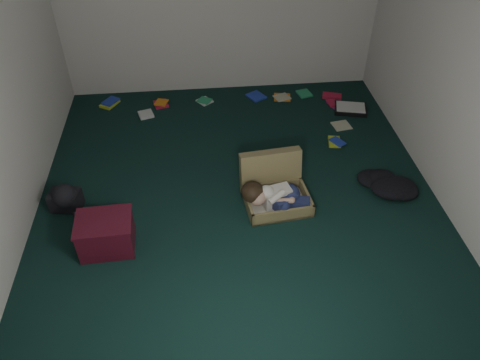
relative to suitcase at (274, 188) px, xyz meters
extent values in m
plane|color=black|center=(-0.35, 0.06, -0.14)|extent=(4.50, 4.50, 0.00)
plane|color=silver|center=(-0.35, -2.19, 1.16)|extent=(4.50, 0.00, 4.50)
plane|color=silver|center=(1.65, 0.06, 1.16)|extent=(0.00, 4.50, 4.50)
cube|color=olive|center=(0.01, -0.12, -0.07)|extent=(0.66, 0.51, 0.14)
cube|color=beige|center=(0.01, -0.12, -0.10)|extent=(0.61, 0.45, 0.02)
cube|color=olive|center=(-0.02, 0.16, 0.09)|extent=(0.64, 0.26, 0.46)
cube|color=white|center=(0.00, -0.14, 0.02)|extent=(0.29, 0.21, 0.20)
sphere|color=tan|center=(-0.20, -0.19, 0.07)|extent=(0.17, 0.17, 0.17)
ellipsoid|color=black|center=(-0.24, -0.15, 0.10)|extent=(0.22, 0.23, 0.19)
ellipsoid|color=#1F274E|center=(0.13, -0.12, 0.02)|extent=(0.20, 0.23, 0.19)
cube|color=#1F274E|center=(0.07, -0.23, 0.01)|extent=(0.26, 0.21, 0.12)
cube|color=#1F274E|center=(0.20, -0.22, -0.01)|extent=(0.23, 0.15, 0.10)
sphere|color=white|center=(0.28, -0.18, -0.03)|extent=(0.10, 0.10, 0.10)
sphere|color=white|center=(0.29, -0.25, -0.04)|extent=(0.09, 0.09, 0.09)
cylinder|color=tan|center=(0.05, -0.25, 0.06)|extent=(0.17, 0.07, 0.06)
cube|color=#460E1C|center=(-1.59, -0.49, 0.02)|extent=(0.48, 0.38, 0.31)
cube|color=#460E1C|center=(-1.59, -0.49, 0.19)|extent=(0.50, 0.40, 0.02)
cube|color=black|center=(1.24, 1.55, -0.11)|extent=(0.46, 0.39, 0.05)
cube|color=white|center=(1.24, 1.55, -0.08)|extent=(0.41, 0.34, 0.01)
cube|color=#B5CD24|center=(-1.85, 2.01, -0.13)|extent=(0.21, 0.15, 0.02)
cube|color=#BA1838|center=(-1.18, 1.93, -0.13)|extent=(0.26, 0.25, 0.02)
cube|color=silver|center=(-0.61, 1.96, -0.13)|extent=(0.21, 0.24, 0.02)
cube|color=#1F37AC|center=(0.08, 2.01, -0.13)|extent=(0.22, 0.25, 0.02)
cube|color=orange|center=(0.42, 1.95, -0.13)|extent=(0.26, 0.24, 0.02)
cube|color=#299761|center=(0.74, 2.01, -0.13)|extent=(0.22, 0.17, 0.02)
cube|color=#922474|center=(1.07, 1.70, -0.13)|extent=(0.26, 0.25, 0.02)
cube|color=beige|center=(1.03, 1.21, -0.13)|extent=(0.19, 0.23, 0.02)
cube|color=#B5CD24|center=(0.85, 0.87, -0.13)|extent=(0.23, 0.25, 0.02)
cube|color=#BA1838|center=(1.09, 1.90, -0.13)|extent=(0.25, 0.23, 0.02)
cube|color=silver|center=(-1.37, 1.70, -0.13)|extent=(0.23, 0.19, 0.02)
camera|label=1|loc=(-0.70, -3.44, 3.08)|focal=35.00mm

